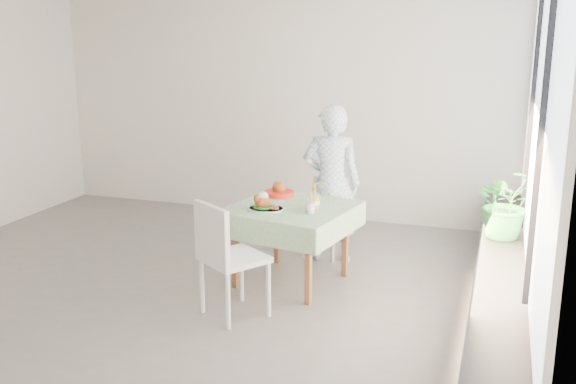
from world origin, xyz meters
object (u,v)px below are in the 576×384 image
(chair_near, at_px, (233,281))
(juice_cup_orange, at_px, (314,202))
(potted_plant, at_px, (507,202))
(main_dish, at_px, (264,204))
(chair_far, at_px, (324,232))
(diner, at_px, (331,184))
(cafe_table, at_px, (291,235))

(chair_near, relative_size, juice_cup_orange, 3.37)
(potted_plant, bearing_deg, main_dish, -162.89)
(chair_far, height_order, main_dish, main_dish)
(chair_near, distance_m, main_dish, 0.83)
(chair_near, xyz_separation_m, potted_plant, (2.11, 1.30, 0.52))
(potted_plant, bearing_deg, diner, 170.98)
(chair_far, xyz_separation_m, diner, (0.10, -0.13, 0.56))
(cafe_table, relative_size, diner, 0.75)
(juice_cup_orange, bearing_deg, cafe_table, 176.99)
(juice_cup_orange, bearing_deg, diner, 92.63)
(cafe_table, xyz_separation_m, diner, (0.19, 0.72, 0.35))
(diner, distance_m, juice_cup_orange, 0.73)
(chair_far, height_order, diner, diner)
(cafe_table, height_order, potted_plant, potted_plant)
(chair_far, height_order, chair_near, chair_near)
(juice_cup_orange, bearing_deg, main_dish, -157.04)
(chair_far, distance_m, chair_near, 1.73)
(cafe_table, bearing_deg, main_dish, -135.96)
(diner, bearing_deg, cafe_table, 65.28)
(cafe_table, relative_size, chair_near, 1.24)
(chair_far, relative_size, diner, 0.50)
(chair_near, relative_size, potted_plant, 1.51)
(main_dish, bearing_deg, chair_far, 74.65)
(cafe_table, bearing_deg, chair_near, -104.84)
(chair_near, bearing_deg, cafe_table, 75.16)
(chair_far, relative_size, juice_cup_orange, 2.79)
(main_dish, xyz_separation_m, potted_plant, (2.08, 0.64, 0.03))
(diner, bearing_deg, juice_cup_orange, 82.71)
(cafe_table, height_order, main_dish, main_dish)
(cafe_table, distance_m, chair_far, 0.88)
(chair_near, distance_m, diner, 1.70)
(cafe_table, bearing_deg, diner, 75.20)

